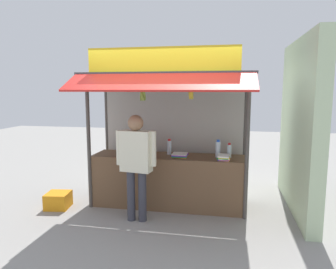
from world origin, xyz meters
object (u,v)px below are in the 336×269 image
at_px(banana_bunch_leftmost, 191,95).
at_px(banana_bunch_rightmost, 143,95).
at_px(water_bottle_mid_right, 119,145).
at_px(magazine_stack_back_right, 180,155).
at_px(plastic_crate, 58,200).
at_px(magazine_stack_center, 131,154).
at_px(water_bottle_front_right, 130,145).
at_px(vendor_person, 136,158).
at_px(magazine_stack_far_right, 224,158).
at_px(water_bottle_mid_left, 218,149).
at_px(water_bottle_rear_center, 169,147).
at_px(water_bottle_back_left, 229,151).

bearing_deg(banana_bunch_leftmost, banana_bunch_rightmost, -179.97).
relative_size(water_bottle_mid_right, magazine_stack_back_right, 1.08).
xyz_separation_m(magazine_stack_back_right, plastic_crate, (-1.95, -0.40, -0.75)).
height_order(magazine_stack_center, plastic_crate, magazine_stack_center).
xyz_separation_m(water_bottle_front_right, vendor_person, (0.35, -0.77, -0.05)).
height_order(water_bottle_mid_right, magazine_stack_far_right, water_bottle_mid_right).
relative_size(magazine_stack_far_right, banana_bunch_rightmost, 0.90).
distance_m(magazine_stack_center, plastic_crate, 1.43).
bearing_deg(plastic_crate, water_bottle_mid_left, 10.52).
relative_size(water_bottle_front_right, banana_bunch_leftmost, 1.13).
bearing_deg(banana_bunch_leftmost, water_bottle_rear_center, 128.66).
bearing_deg(banana_bunch_leftmost, magazine_stack_center, 166.68).
bearing_deg(magazine_stack_far_right, plastic_crate, -174.01).
distance_m(water_bottle_mid_left, magazine_stack_center, 1.39).
height_order(water_bottle_back_left, magazine_stack_back_right, water_bottle_back_left).
bearing_deg(banana_bunch_rightmost, water_bottle_mid_left, 21.55).
distance_m(water_bottle_mid_left, water_bottle_mid_right, 1.67).
bearing_deg(water_bottle_mid_right, water_bottle_mid_left, -1.61).
distance_m(water_bottle_front_right, magazine_stack_far_right, 1.61).
distance_m(magazine_stack_far_right, banana_bunch_rightmost, 1.55).
bearing_deg(water_bottle_front_right, banana_bunch_rightmost, -52.58).
relative_size(water_bottle_back_left, vendor_person, 0.15).
height_order(magazine_stack_center, magazine_stack_far_right, magazine_stack_far_right).
bearing_deg(water_bottle_rear_center, water_bottle_back_left, -4.68).
relative_size(water_bottle_mid_left, plastic_crate, 0.79).
height_order(water_bottle_mid_left, magazine_stack_center, water_bottle_mid_left).
distance_m(water_bottle_mid_right, plastic_crate, 1.34).
bearing_deg(vendor_person, magazine_stack_back_right, -121.48).
xyz_separation_m(water_bottle_mid_right, plastic_crate, (-0.88, -0.52, -0.86)).
bearing_deg(water_bottle_rear_center, plastic_crate, -162.25).
bearing_deg(water_bottle_front_right, plastic_crate, -153.52).
bearing_deg(magazine_stack_far_right, water_bottle_rear_center, 162.65).
distance_m(water_bottle_rear_center, magazine_stack_back_right, 0.27).
relative_size(water_bottle_front_right, magazine_stack_back_right, 1.09).
bearing_deg(water_bottle_mid_right, vendor_person, -55.19).
height_order(water_bottle_back_left, banana_bunch_leftmost, banana_bunch_leftmost).
relative_size(magazine_stack_back_right, plastic_crate, 0.76).
relative_size(magazine_stack_center, plastic_crate, 0.90).
distance_m(magazine_stack_far_right, banana_bunch_leftmost, 1.10).
relative_size(water_bottle_front_right, vendor_person, 0.19).
xyz_separation_m(magazine_stack_far_right, vendor_person, (-1.24, -0.52, 0.05)).
xyz_separation_m(magazine_stack_back_right, banana_bunch_leftmost, (0.22, -0.37, 0.97)).
relative_size(magazine_stack_center, vendor_person, 0.21).
height_order(water_bottle_mid_right, magazine_stack_back_right, water_bottle_mid_right).
bearing_deg(vendor_person, banana_bunch_rightmost, -87.83).
bearing_deg(magazine_stack_center, water_bottle_rear_center, 26.88).
distance_m(magazine_stack_back_right, vendor_person, 0.84).
relative_size(banana_bunch_leftmost, banana_bunch_rightmost, 0.90).
bearing_deg(magazine_stack_back_right, banana_bunch_leftmost, -59.56).
distance_m(banana_bunch_rightmost, vendor_person, 0.94).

